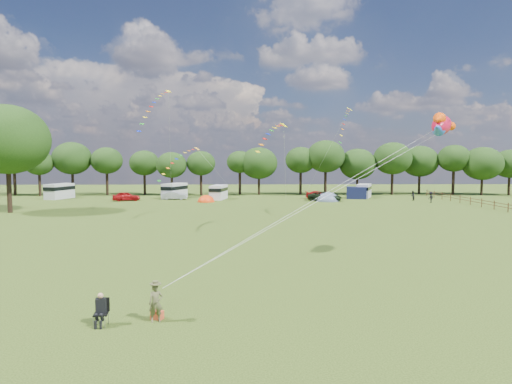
{
  "coord_description": "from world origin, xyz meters",
  "views": [
    {
      "loc": [
        -0.81,
        -25.29,
        6.46
      ],
      "look_at": [
        0.0,
        8.0,
        4.0
      ],
      "focal_mm": 30.0,
      "sensor_mm": 36.0,
      "label": 1
    }
  ],
  "objects_px": {
    "big_tree": "(7,140)",
    "car_a": "(126,196)",
    "car_c": "(319,195)",
    "kite_flyer": "(156,303)",
    "car_b": "(175,196)",
    "tent_greyblue": "(327,201)",
    "car_d": "(325,196)",
    "walker_b": "(431,197)",
    "fish_kite": "(441,125)",
    "walker_a": "(413,196)",
    "campervan_c": "(219,192)",
    "campervan_d": "(364,190)",
    "tent_orange": "(206,202)",
    "campervan_a": "(60,191)",
    "camp_chair": "(101,306)",
    "campervan_b": "(175,190)"
  },
  "relations": [
    {
      "from": "big_tree",
      "to": "car_a",
      "type": "bearing_deg",
      "value": 56.81
    },
    {
      "from": "tent_greyblue",
      "to": "kite_flyer",
      "type": "xyz_separation_m",
      "value": [
        -16.66,
        -50.78,
        0.75
      ]
    },
    {
      "from": "campervan_b",
      "to": "walker_a",
      "type": "relative_size",
      "value": 3.61
    },
    {
      "from": "campervan_a",
      "to": "walker_a",
      "type": "height_order",
      "value": "campervan_a"
    },
    {
      "from": "tent_greyblue",
      "to": "car_c",
      "type": "bearing_deg",
      "value": 99.38
    },
    {
      "from": "campervan_d",
      "to": "kite_flyer",
      "type": "height_order",
      "value": "campervan_d"
    },
    {
      "from": "walker_b",
      "to": "car_a",
      "type": "bearing_deg",
      "value": -41.55
    },
    {
      "from": "kite_flyer",
      "to": "car_d",
      "type": "bearing_deg",
      "value": 55.22
    },
    {
      "from": "car_c",
      "to": "kite_flyer",
      "type": "relative_size",
      "value": 2.85
    },
    {
      "from": "big_tree",
      "to": "walker_b",
      "type": "distance_m",
      "value": 59.25
    },
    {
      "from": "car_c",
      "to": "big_tree",
      "type": "bearing_deg",
      "value": 112.84
    },
    {
      "from": "car_b",
      "to": "walker_a",
      "type": "distance_m",
      "value": 38.83
    },
    {
      "from": "fish_kite",
      "to": "walker_a",
      "type": "relative_size",
      "value": 2.05
    },
    {
      "from": "car_d",
      "to": "campervan_b",
      "type": "height_order",
      "value": "campervan_b"
    },
    {
      "from": "car_a",
      "to": "walker_a",
      "type": "height_order",
      "value": "walker_a"
    },
    {
      "from": "big_tree",
      "to": "tent_orange",
      "type": "height_order",
      "value": "big_tree"
    },
    {
      "from": "car_a",
      "to": "walker_b",
      "type": "relative_size",
      "value": 2.62
    },
    {
      "from": "car_b",
      "to": "car_d",
      "type": "bearing_deg",
      "value": -99.15
    },
    {
      "from": "car_a",
      "to": "car_b",
      "type": "distance_m",
      "value": 7.65
    },
    {
      "from": "big_tree",
      "to": "car_b",
      "type": "distance_m",
      "value": 26.01
    },
    {
      "from": "car_b",
      "to": "campervan_c",
      "type": "height_order",
      "value": "campervan_c"
    },
    {
      "from": "car_b",
      "to": "tent_greyblue",
      "type": "distance_m",
      "value": 25.03
    },
    {
      "from": "car_a",
      "to": "walker_b",
      "type": "bearing_deg",
      "value": -113.28
    },
    {
      "from": "campervan_b",
      "to": "campervan_d",
      "type": "bearing_deg",
      "value": -67.97
    },
    {
      "from": "campervan_c",
      "to": "tent_greyblue",
      "type": "bearing_deg",
      "value": -90.11
    },
    {
      "from": "car_a",
      "to": "campervan_d",
      "type": "distance_m",
      "value": 40.0
    },
    {
      "from": "car_b",
      "to": "camp_chair",
      "type": "relative_size",
      "value": 2.91
    },
    {
      "from": "campervan_a",
      "to": "camp_chair",
      "type": "xyz_separation_m",
      "value": [
        25.81,
        -56.31,
        -0.59
      ]
    },
    {
      "from": "car_a",
      "to": "tent_orange",
      "type": "relative_size",
      "value": 1.49
    },
    {
      "from": "campervan_b",
      "to": "campervan_c",
      "type": "distance_m",
      "value": 7.9
    },
    {
      "from": "campervan_b",
      "to": "kite_flyer",
      "type": "bearing_deg",
      "value": -150.1
    },
    {
      "from": "car_d",
      "to": "tent_greyblue",
      "type": "bearing_deg",
      "value": -93.15
    },
    {
      "from": "camp_chair",
      "to": "walker_a",
      "type": "xyz_separation_m",
      "value": [
        32.64,
        51.6,
        0.01
      ]
    },
    {
      "from": "car_a",
      "to": "car_d",
      "type": "bearing_deg",
      "value": -110.06
    },
    {
      "from": "campervan_c",
      "to": "campervan_d",
      "type": "distance_m",
      "value": 25.2
    },
    {
      "from": "fish_kite",
      "to": "campervan_d",
      "type": "bearing_deg",
      "value": 23.7
    },
    {
      "from": "car_b",
      "to": "tent_greyblue",
      "type": "relative_size",
      "value": 0.9
    },
    {
      "from": "car_b",
      "to": "kite_flyer",
      "type": "distance_m",
      "value": 54.54
    },
    {
      "from": "car_b",
      "to": "tent_orange",
      "type": "bearing_deg",
      "value": -127.78
    },
    {
      "from": "tent_orange",
      "to": "car_a",
      "type": "bearing_deg",
      "value": 171.49
    },
    {
      "from": "campervan_a",
      "to": "walker_b",
      "type": "xyz_separation_m",
      "value": [
        59.87,
        -8.21,
        -0.53
      ]
    },
    {
      "from": "kite_flyer",
      "to": "walker_a",
      "type": "xyz_separation_m",
      "value": [
        30.57,
        51.31,
        0.02
      ]
    },
    {
      "from": "campervan_c",
      "to": "tent_orange",
      "type": "height_order",
      "value": "campervan_c"
    },
    {
      "from": "campervan_b",
      "to": "big_tree",
      "type": "bearing_deg",
      "value": 160.63
    },
    {
      "from": "walker_a",
      "to": "fish_kite",
      "type": "bearing_deg",
      "value": 25.91
    },
    {
      "from": "campervan_a",
      "to": "kite_flyer",
      "type": "relative_size",
      "value": 3.65
    },
    {
      "from": "car_a",
      "to": "campervan_c",
      "type": "height_order",
      "value": "campervan_c"
    },
    {
      "from": "campervan_c",
      "to": "walker_a",
      "type": "relative_size",
      "value": 3.24
    },
    {
      "from": "car_b",
      "to": "campervan_a",
      "type": "height_order",
      "value": "campervan_a"
    },
    {
      "from": "car_b",
      "to": "camp_chair",
      "type": "distance_m",
      "value": 54.56
    }
  ]
}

